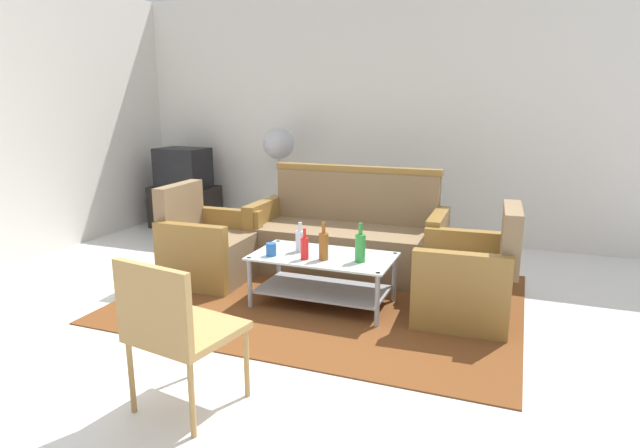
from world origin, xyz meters
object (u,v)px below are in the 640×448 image
(bottle_red, at_px, (305,248))
(tv_stand, at_px, (185,207))
(armchair_right, at_px, (468,281))
(bottle_green, at_px, (360,247))
(couch, at_px, (347,239))
(pedestal_fan, at_px, (279,150))
(bottle_clear, at_px, (300,240))
(coffee_table, at_px, (323,272))
(bottle_brown, at_px, (324,245))
(armchair_left, at_px, (208,249))
(television, at_px, (183,167))
(wicker_chair, at_px, (174,324))
(cup, at_px, (271,249))

(bottle_red, distance_m, tv_stand, 3.18)
(armchair_right, xyz_separation_m, bottle_green, (-0.77, -0.21, 0.24))
(couch, relative_size, pedestal_fan, 1.43)
(bottle_clear, height_order, bottle_red, bottle_red)
(armchair_right, relative_size, bottle_clear, 3.57)
(coffee_table, height_order, bottle_brown, bottle_brown)
(armchair_left, height_order, television, television)
(couch, xyz_separation_m, armchair_right, (1.18, -0.73, -0.03))
(couch, relative_size, bottle_red, 7.53)
(couch, bearing_deg, armchair_left, 31.37)
(armchair_right, xyz_separation_m, bottle_clear, (-1.29, -0.12, 0.21))
(coffee_table, bearing_deg, couch, 95.67)
(wicker_chair, bearing_deg, armchair_left, 127.67)
(couch, relative_size, armchair_left, 2.13)
(bottle_brown, relative_size, bottle_green, 0.99)
(coffee_table, bearing_deg, cup, -157.76)
(couch, bearing_deg, coffee_table, 94.84)
(television, relative_size, pedestal_fan, 0.49)
(couch, distance_m, pedestal_fan, 1.70)
(armchair_left, xyz_separation_m, television, (-1.39, 1.65, 0.47))
(couch, bearing_deg, wicker_chair, 87.21)
(wicker_chair, bearing_deg, bottle_red, 96.27)
(tv_stand, bearing_deg, cup, -42.33)
(bottle_clear, distance_m, bottle_green, 0.53)
(armchair_right, relative_size, wicker_chair, 1.01)
(armchair_right, distance_m, bottle_clear, 1.32)
(couch, xyz_separation_m, bottle_red, (-0.01, -1.03, 0.19))
(coffee_table, xyz_separation_m, bottle_clear, (-0.21, 0.04, 0.23))
(cup, bearing_deg, coffee_table, 22.24)
(couch, distance_m, bottle_clear, 0.88)
(couch, distance_m, armchair_right, 1.39)
(couch, relative_size, armchair_right, 2.13)
(tv_stand, distance_m, television, 0.50)
(armchair_left, distance_m, pedestal_fan, 1.85)
(coffee_table, bearing_deg, wicker_chair, -96.05)
(couch, distance_m, wicker_chair, 2.55)
(bottle_red, xyz_separation_m, tv_stand, (-2.47, 1.99, -0.24))
(bottle_red, distance_m, cup, 0.28)
(tv_stand, xyz_separation_m, television, (0.00, 0.00, 0.50))
(bottle_green, height_order, wicker_chair, wicker_chair)
(bottle_clear, bearing_deg, wicker_chair, -88.92)
(cup, bearing_deg, wicker_chair, -82.55)
(bottle_red, xyz_separation_m, pedestal_fan, (-1.17, 2.04, 0.51))
(bottle_green, relative_size, television, 0.48)
(bottle_brown, relative_size, wicker_chair, 0.35)
(cup, height_order, tv_stand, tv_stand)
(television, xyz_separation_m, wicker_chair, (2.39, -3.50, -0.27))
(bottle_brown, xyz_separation_m, television, (-2.61, 1.95, 0.24))
(bottle_brown, relative_size, bottle_red, 1.22)
(armchair_right, bearing_deg, armchair_left, 85.87)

